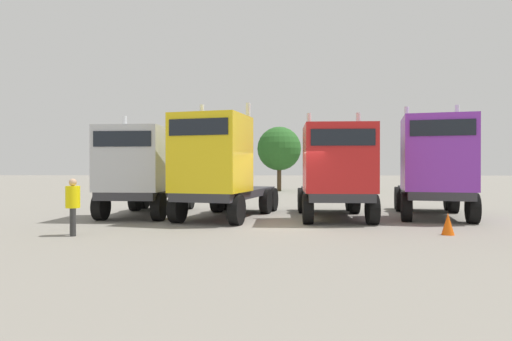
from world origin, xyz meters
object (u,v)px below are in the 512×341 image
Objects in this scene: semi_truck_purple at (435,166)px; semi_truck_red at (336,171)px; visitor_in_hivis at (73,203)px; traffic_cone_near at (448,224)px; semi_truck_silver at (140,171)px; semi_truck_yellow at (218,167)px.

semi_truck_red is at bearing -67.91° from semi_truck_purple.
semi_truck_red is at bearing 179.03° from visitor_in_hivis.
traffic_cone_near is (10.82, 0.62, -0.63)m from visitor_in_hivis.
semi_truck_silver is 0.98× the size of semi_truck_red.
semi_truck_purple reaches higher than semi_truck_silver.
semi_truck_purple is at bearing 92.05° from semi_truck_silver.
semi_truck_red is 3.90m from semi_truck_purple.
semi_truck_purple is (8.20, 0.87, 0.04)m from semi_truck_yellow.
semi_truck_purple is (11.41, -0.01, 0.18)m from semi_truck_silver.
semi_truck_yellow reaches higher than traffic_cone_near.
visitor_in_hivis is at bearing -56.27° from semi_truck_purple.
traffic_cone_near is (2.77, -3.40, -1.51)m from semi_truck_red.
semi_truck_yellow is (3.21, -0.88, 0.14)m from semi_truck_silver.
semi_truck_red is 9.54× the size of traffic_cone_near.
semi_truck_silver reaches higher than traffic_cone_near.
semi_truck_silver is at bearing -77.85° from semi_truck_purple.
semi_truck_purple is at bearing 109.30° from semi_truck_yellow.
semi_truck_silver is 4.81m from visitor_in_hivis.
semi_truck_purple is at bearing 174.03° from visitor_in_hivis.
semi_truck_yellow is 10.43× the size of traffic_cone_near.
semi_truck_red is 4.63m from traffic_cone_near.
semi_truck_yellow reaches higher than semi_truck_red.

